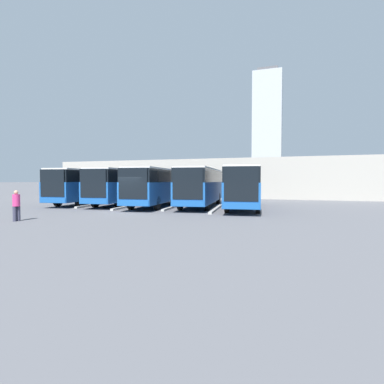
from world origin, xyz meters
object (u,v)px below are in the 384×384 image
bus_0 (244,186)px  pedestrian (16,205)px  bus_2 (158,185)px  bus_3 (124,185)px  bus_1 (202,186)px  bus_4 (90,185)px

bus_0 → pedestrian: (10.84, 11.41, -0.90)m
bus_2 → bus_3: bearing=-16.4°
bus_1 → pedestrian: size_ratio=6.58×
bus_0 → bus_4: (15.08, -0.49, 0.00)m
bus_1 → pedestrian: (7.07, 12.15, -0.90)m
bus_2 → bus_4: 7.56m
bus_1 → bus_2: bearing=5.1°
bus_0 → bus_3: (11.31, -0.60, 0.00)m
bus_1 → bus_2: (3.77, 0.79, 0.00)m
bus_4 → bus_2: bearing=169.2°
bus_1 → bus_2: size_ratio=1.00×
bus_3 → bus_4: size_ratio=1.00×
pedestrian → bus_1: bearing=163.0°
bus_1 → bus_4: 11.31m
bus_1 → bus_2: 3.85m
bus_0 → bus_2: 7.54m
pedestrian → bus_3: bearing=-164.6°
bus_4 → bus_0: bearing=171.4°
bus_1 → pedestrian: bearing=53.1°
bus_2 → bus_3: 3.82m
bus_3 → pedestrian: size_ratio=6.58×
bus_0 → bus_4: bearing=-8.6°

